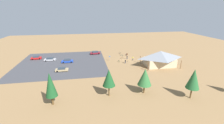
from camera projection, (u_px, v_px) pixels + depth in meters
ground at (127, 59)px, 67.10m from camera, size 160.00×160.00×0.00m
parking_lot_asphalt at (63, 63)px, 62.61m from camera, size 34.62×33.23×0.05m
bike_pavilion at (160, 58)px, 58.36m from camera, size 12.96×8.45×5.92m
trash_bin at (127, 54)px, 73.23m from camera, size 0.60×0.60×0.90m
lot_sign at (110, 58)px, 64.77m from camera, size 0.56×0.08×2.20m
pine_west at (50, 85)px, 33.55m from camera, size 2.61×2.61×7.87m
pine_far_west at (109, 78)px, 37.22m from camera, size 3.09×3.09×7.05m
pine_midwest at (194, 79)px, 36.10m from camera, size 3.09×3.09×7.54m
pine_center at (145, 77)px, 38.61m from camera, size 3.52×3.52×6.65m
bicycle_green_yard_center at (119, 61)px, 63.56m from camera, size 0.76×1.60×0.74m
bicycle_red_yard_front at (167, 55)px, 72.75m from camera, size 1.66×0.48×0.84m
bicycle_teal_yard_right at (122, 55)px, 71.64m from camera, size 1.44×1.11×0.86m
bicycle_white_near_porch at (163, 56)px, 71.22m from camera, size 0.73×1.64×0.82m
bicycle_yellow_edge_south at (127, 61)px, 63.99m from camera, size 1.04×1.41×0.87m
bicycle_black_trailside at (172, 57)px, 68.58m from camera, size 0.73×1.67×0.83m
bicycle_blue_front_row at (159, 57)px, 68.73m from camera, size 1.13×1.40×0.83m
bicycle_orange_by_bin at (122, 58)px, 67.59m from camera, size 1.55×0.69×0.80m
bicycle_silver_edge_north at (120, 53)px, 75.66m from camera, size 1.40×1.15×0.88m
bicycle_purple_yard_left at (126, 55)px, 72.95m from camera, size 1.35×1.26×0.84m
car_maroon_far_end at (95, 53)px, 74.64m from camera, size 4.82×2.33×1.49m
car_tan_second_row at (62, 69)px, 53.91m from camera, size 4.36×1.88×1.31m
car_red_inner_stall at (36, 58)px, 66.91m from camera, size 4.34×2.18×1.51m
car_blue_end_stall at (67, 61)px, 62.79m from camera, size 4.61×1.86×1.49m
car_silver_near_entry at (50, 59)px, 64.98m from camera, size 4.71×2.08×1.36m
visitor_at_bikes at (125, 61)px, 62.04m from camera, size 0.38×0.36×1.69m
visitor_by_pavilion at (127, 57)px, 67.19m from camera, size 0.39×0.36×1.71m
visitor_near_lot at (133, 58)px, 65.56m from camera, size 0.36×0.37×1.85m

